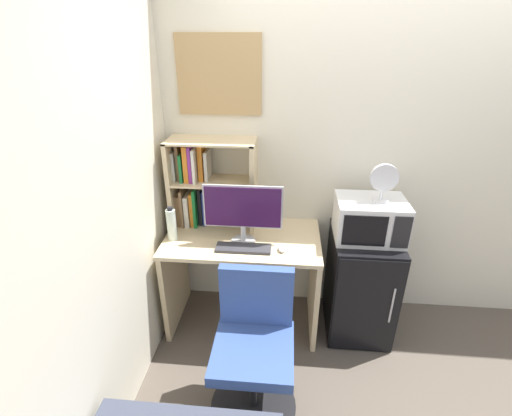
{
  "coord_description": "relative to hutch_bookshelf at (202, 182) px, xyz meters",
  "views": [
    {
      "loc": [
        -0.69,
        -2.59,
        2.1
      ],
      "look_at": [
        -0.89,
        -0.36,
        1.03
      ],
      "focal_mm": 25.51,
      "sensor_mm": 36.0,
      "label": 1
    }
  ],
  "objects": [
    {
      "name": "microwave",
      "position": [
        1.21,
        -0.17,
        -0.17
      ],
      "size": [
        0.47,
        0.36,
        0.28
      ],
      "color": "silver",
      "rests_on": "mini_fridge"
    },
    {
      "name": "hutch_bookshelf",
      "position": [
        0.0,
        0.0,
        0.0
      ],
      "size": [
        0.63,
        0.29,
        0.66
      ],
      "color": "beige",
      "rests_on": "desk"
    },
    {
      "name": "keyboard",
      "position": [
        0.35,
        -0.37,
        -0.33
      ],
      "size": [
        0.38,
        0.12,
        0.02
      ],
      "primitive_type": "cube",
      "color": "#333338",
      "rests_on": "desk"
    },
    {
      "name": "desk_chair",
      "position": [
        0.48,
        -0.91,
        -0.72
      ],
      "size": [
        0.53,
        0.53,
        0.91
      ],
      "color": "black",
      "rests_on": "ground_plane"
    },
    {
      "name": "desk_fan",
      "position": [
        1.26,
        -0.18,
        0.12
      ],
      "size": [
        0.18,
        0.11,
        0.26
      ],
      "color": "silver",
      "rests_on": "microwave"
    },
    {
      "name": "mini_fridge",
      "position": [
        1.21,
        -0.17,
        -0.71
      ],
      "size": [
        0.46,
        0.57,
        0.81
      ],
      "color": "black",
      "rests_on": "ground_plane"
    },
    {
      "name": "wall_left",
      "position": [
        -0.3,
        -1.47,
        0.18
      ],
      "size": [
        0.04,
        4.4,
        2.6
      ],
      "primitive_type": "cube",
      "color": "silver",
      "rests_on": "ground_plane"
    },
    {
      "name": "wall_back",
      "position": [
        1.72,
        0.15,
        0.18
      ],
      "size": [
        6.4,
        0.04,
        2.6
      ],
      "primitive_type": "cube",
      "color": "silver",
      "rests_on": "ground_plane"
    },
    {
      "name": "wall_corkboard",
      "position": [
        0.14,
        0.12,
        0.74
      ],
      "size": [
        0.58,
        0.02,
        0.53
      ],
      "primitive_type": "cube",
      "color": "tan"
    },
    {
      "name": "computer_mouse",
      "position": [
        0.62,
        -0.36,
        -0.32
      ],
      "size": [
        0.05,
        0.09,
        0.03
      ],
      "primitive_type": "ellipsoid",
      "color": "silver",
      "rests_on": "desk"
    },
    {
      "name": "water_bottle",
      "position": [
        -0.17,
        -0.27,
        -0.22
      ],
      "size": [
        0.07,
        0.07,
        0.25
      ],
      "color": "silver",
      "rests_on": "desk"
    },
    {
      "name": "monitor",
      "position": [
        0.34,
        -0.27,
        -0.09
      ],
      "size": [
        0.54,
        0.17,
        0.43
      ],
      "color": "#B7B7BC",
      "rests_on": "desk"
    },
    {
      "name": "desk",
      "position": [
        0.33,
        -0.19,
        -0.59
      ],
      "size": [
        1.12,
        0.65,
        0.78
      ],
      "color": "beige",
      "rests_on": "ground_plane"
    }
  ]
}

